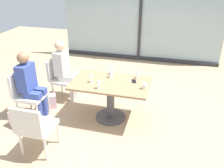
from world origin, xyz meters
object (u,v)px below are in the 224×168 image
Objects in this scene: dining_table_main at (111,92)px; cell_phone_on_table at (134,81)px; coffee_cup at (144,86)px; handbag_1 at (18,120)px; person_far_left at (64,68)px; person_side_end at (30,83)px; handbag_0 at (48,101)px; wine_glass_4 at (98,81)px; wine_glass_0 at (138,71)px; chair_front_left at (34,126)px; wine_glass_2 at (91,75)px; wine_glass_3 at (111,68)px; chair_side_end at (27,92)px; chair_far_left at (61,76)px; wine_glass_1 at (111,71)px.

cell_phone_on_table is at bearing 20.63° from dining_table_main.
coffee_cup is 0.30× the size of handbag_1.
person_far_left is 0.84m from person_side_end.
dining_table_main is 1.35m from handbag_0.
dining_table_main is at bearing -23.26° from person_far_left.
person_far_left reaches higher than wine_glass_4.
dining_table_main reaches higher than handbag_1.
wine_glass_0 is (0.43, 0.30, 0.32)m from dining_table_main.
handbag_0 is (0.11, 0.32, -0.56)m from person_side_end.
chair_front_left is 4.70× the size of wine_glass_4.
wine_glass_4 is (0.68, 0.94, 0.37)m from chair_front_left.
coffee_cup is at bearing 38.49° from chair_front_left.
wine_glass_2 is 1.00× the size of wine_glass_4.
chair_front_left is 1.74m from wine_glass_3.
chair_front_left is 0.69× the size of person_side_end.
cell_phone_on_table is (0.71, 0.22, -0.13)m from wine_glass_2.
wine_glass_2 reaches higher than chair_side_end.
chair_far_left is 1.24m from wine_glass_1.
person_far_left is at bearing 172.40° from wine_glass_3.
chair_side_end reaches higher than dining_table_main.
wine_glass_1 is 0.40m from wine_glass_2.
wine_glass_4 is at bearing -100.25° from wine_glass_1.
wine_glass_0 reaches higher than coffee_cup.
wine_glass_2 reaches higher than handbag_1.
dining_table_main is 1.30m from chair_far_left.
cell_phone_on_table is at bearing 13.69° from chair_side_end.
wine_glass_4 is (-0.06, -0.60, 0.00)m from wine_glass_3.
wine_glass_2 is (-0.33, -0.08, 0.32)m from dining_table_main.
chair_front_left is at bearing -115.66° from wine_glass_3.
wine_glass_2 is at bearing -178.36° from cell_phone_on_table.
person_far_left reaches higher than dining_table_main.
cell_phone_on_table is (-0.04, -0.16, -0.13)m from wine_glass_0.
wine_glass_1 reaches higher than chair_side_end.
handbag_1 is at bearing -162.61° from wine_glass_4.
handbag_0 is at bearing 177.37° from coffee_cup.
wine_glass_2 and wine_glass_3 have the same top height.
dining_table_main is 1.55× the size of chair_side_end.
wine_glass_1 is at bearing 19.81° from chair_side_end.
dining_table_main is at bearing 55.90° from chair_front_left.
wine_glass_4 is at bearing -34.42° from chair_far_left.
wine_glass_4 is 0.67m from cell_phone_on_table.
handbag_1 is at bearing -89.28° from chair_side_end.
person_far_left reaches higher than chair_far_left.
person_side_end is at bearing -161.21° from wine_glass_0.
dining_table_main is 9.38× the size of cell_phone_on_table.
person_far_left is 1.52m from cell_phone_on_table.
wine_glass_3 is (1.13, -0.14, 0.37)m from chair_far_left.
wine_glass_3 is 0.62× the size of handbag_1.
wine_glass_2 is at bearing -166.85° from dining_table_main.
wine_glass_0 and wine_glass_1 have the same top height.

